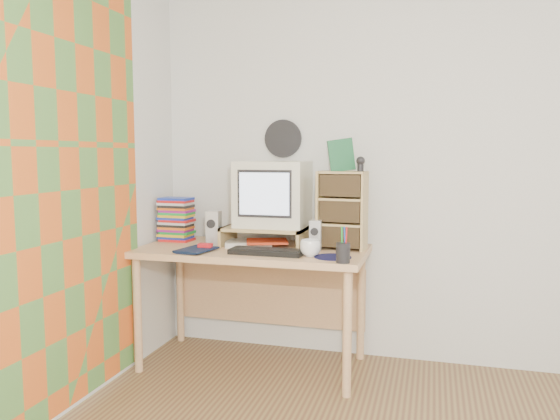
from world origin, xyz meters
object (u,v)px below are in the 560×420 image
Objects in this scene: mug at (310,248)px; dvd_stack at (176,219)px; crt_monitor at (272,194)px; diary at (184,247)px; cd_rack at (342,210)px; keyboard at (266,252)px; desk at (256,267)px.

dvd_stack is at bearing 163.03° from mug.
crt_monitor is 0.53m from mug.
crt_monitor is 1.50× the size of dvd_stack.
dvd_stack is at bearing 134.16° from diary.
dvd_stack is 0.41m from diary.
dvd_stack is (-0.66, -0.02, -0.18)m from crt_monitor.
cd_rack reaches higher than diary.
crt_monitor is 1.01× the size of keyboard.
cd_rack is 2.22× the size of diary.
crt_monitor is at bearing 3.90° from dvd_stack.
dvd_stack is at bearing -175.79° from cd_rack.
mug reaches higher than keyboard.
diary is at bearing -156.24° from cd_rack.
crt_monitor is 0.46m from keyboard.
dvd_stack is 1.12m from cd_rack.
dvd_stack is 0.61× the size of cd_rack.
keyboard is at bearing -138.75° from cd_rack.
crt_monitor reaches higher than keyboard.
keyboard is at bearing 12.41° from diary.
keyboard is 0.53m from cd_rack.
cd_rack is 0.98m from diary.
mug is at bearing -46.08° from crt_monitor.
crt_monitor is at bearing 45.52° from desk.
keyboard is (0.06, -0.33, -0.31)m from crt_monitor.
cd_rack is at bearing 36.79° from keyboard.
mug reaches higher than diary.
crt_monitor reaches higher than mug.
desk is at bearing -135.34° from crt_monitor.
desk is at bearing 122.00° from keyboard.
diary is (-0.37, -0.26, 0.16)m from desk.
cd_rack is at bearing 0.78° from dvd_stack.
diary is (-0.45, -0.35, -0.31)m from crt_monitor.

